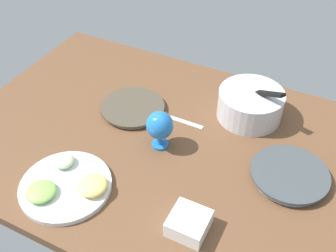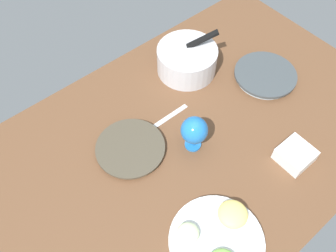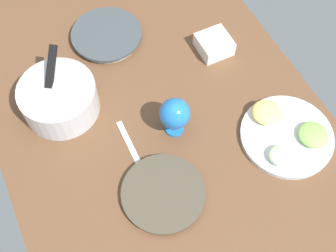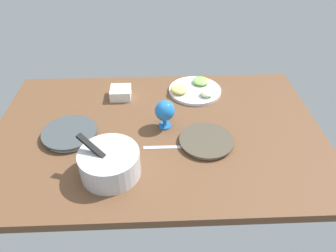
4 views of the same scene
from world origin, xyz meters
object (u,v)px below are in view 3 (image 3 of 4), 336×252
Objects in this scene: fruit_platter at (286,134)px; square_bowl_white at (214,44)px; mixing_bowl at (59,98)px; dinner_plate_left at (163,193)px; dinner_plate_right at (107,35)px; hurricane_glass_blue at (175,114)px.

square_bowl_white is at bearing 4.94° from fruit_platter.
dinner_plate_left is at bearing -157.95° from mixing_bowl.
mixing_bowl is at bearing 22.05° from dinner_plate_left.
dinner_plate_left is at bearing 91.30° from fruit_platter.
dinner_plate_right is 39.30cm from square_bowl_white.
dinner_plate_right is at bearing -48.40° from mixing_bowl.
square_bowl_white is (41.40, 3.58, 1.42)cm from fruit_platter.
hurricane_glass_blue is 36.67cm from square_bowl_white.
square_bowl_white is (-21.74, -32.69, 1.64)cm from dinner_plate_right.
dinner_plate_right is (64.14, -7.58, 0.39)cm from dinner_plate_left.
fruit_platter is 36.49cm from hurricane_glass_blue.
dinner_plate_right is 2.30× the size of square_bowl_white.
dinner_plate_left is 64.59cm from dinner_plate_right.
dinner_plate_right is 72.82cm from fruit_platter.
fruit_platter is 2.65× the size of square_bowl_white.
hurricane_glass_blue is 1.32× the size of square_bowl_white.
mixing_bowl is 1.69× the size of hurricane_glass_blue.
hurricane_glass_blue is at bearing -128.00° from mixing_bowl.
dinner_plate_left is 24.21cm from hurricane_glass_blue.
hurricane_glass_blue is (-45.35, -5.32, 7.78)cm from dinner_plate_right.
dinner_plate_right is at bearing 56.37° from square_bowl_white.
fruit_platter is (-63.15, -36.27, 0.22)cm from dinner_plate_right.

